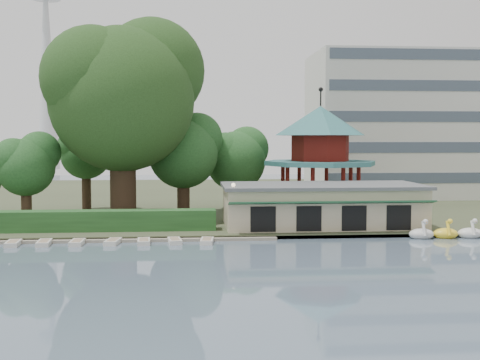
{
  "coord_description": "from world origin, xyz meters",
  "views": [
    {
      "loc": [
        -2.21,
        -33.06,
        8.52
      ],
      "look_at": [
        2.0,
        18.0,
        5.0
      ],
      "focal_mm": 45.0,
      "sensor_mm": 36.0,
      "label": 1
    }
  ],
  "objects": [
    {
      "name": "pavilion",
      "position": [
        12.0,
        32.0,
        7.48
      ],
      "size": [
        12.4,
        12.4,
        13.5
      ],
      "color": "#C6B594",
      "rests_on": "shore"
    },
    {
      "name": "dock",
      "position": [
        -12.0,
        17.2,
        0.12
      ],
      "size": [
        34.0,
        1.6,
        0.24
      ],
      "primitive_type": "cube",
      "color": "gray",
      "rests_on": "ground"
    },
    {
      "name": "shore",
      "position": [
        0.0,
        52.0,
        0.2
      ],
      "size": [
        220.0,
        70.0,
        0.4
      ],
      "primitive_type": "cube",
      "color": "#424930",
      "rests_on": "ground"
    },
    {
      "name": "moored_rowboats",
      "position": [
        -13.89,
        15.77,
        0.18
      ],
      "size": [
        27.05,
        2.7,
        0.36
      ],
      "color": "silver",
      "rests_on": "ground"
    },
    {
      "name": "lamp_post",
      "position": [
        1.5,
        19.0,
        3.34
      ],
      "size": [
        0.36,
        0.36,
        4.28
      ],
      "color": "black",
      "rests_on": "shore"
    },
    {
      "name": "small_trees",
      "position": [
        -9.65,
        32.11,
        6.71
      ],
      "size": [
        39.77,
        16.38,
        11.0
      ],
      "color": "#3A281C",
      "rests_on": "shore"
    },
    {
      "name": "broadcast_tower",
      "position": [
        -42.0,
        140.0,
        33.98
      ],
      "size": [
        8.0,
        8.0,
        96.0
      ],
      "color": "silver",
      "rests_on": "ground"
    },
    {
      "name": "embankment",
      "position": [
        0.0,
        17.3,
        0.15
      ],
      "size": [
        220.0,
        0.6,
        0.3
      ],
      "primitive_type": "cube",
      "color": "gray",
      "rests_on": "ground"
    },
    {
      "name": "ground_plane",
      "position": [
        0.0,
        0.0,
        0.0
      ],
      "size": [
        220.0,
        220.0,
        0.0
      ],
      "primitive_type": "plane",
      "color": "slate",
      "rests_on": "ground"
    },
    {
      "name": "big_tree",
      "position": [
        -8.8,
        28.23,
        13.47
      ],
      "size": [
        15.9,
        14.82,
        20.58
      ],
      "color": "#3A281C",
      "rests_on": "shore"
    },
    {
      "name": "boathouse",
      "position": [
        10.0,
        21.97,
        2.37
      ],
      "size": [
        18.6,
        9.39,
        3.9
      ],
      "color": "#C6B594",
      "rests_on": "shore"
    },
    {
      "name": "hedge",
      "position": [
        -15.0,
        20.5,
        1.3
      ],
      "size": [
        30.0,
        2.0,
        1.8
      ],
      "primitive_type": "cube",
      "color": "#275725",
      "rests_on": "shore"
    },
    {
      "name": "office_building",
      "position": [
        32.67,
        49.0,
        9.73
      ],
      "size": [
        38.0,
        18.0,
        20.0
      ],
      "color": "silver",
      "rests_on": "shore"
    }
  ]
}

